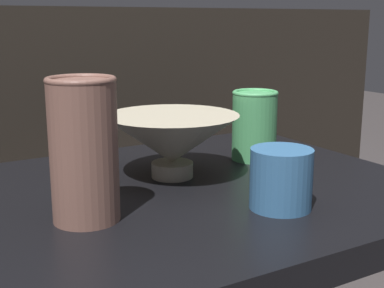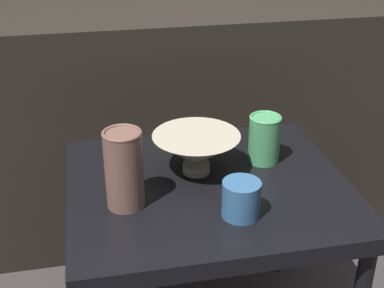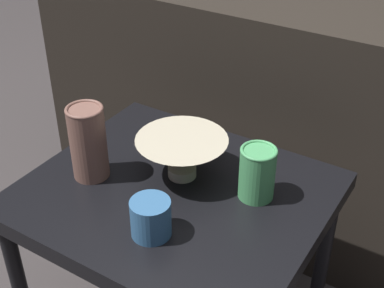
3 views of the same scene
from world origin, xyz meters
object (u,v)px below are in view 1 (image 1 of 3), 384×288
object	(u,v)px
vase_colorful_right	(254,124)
bowl	(172,140)
cup	(281,179)
vase_textured_left	(84,149)

from	to	relation	value
vase_colorful_right	bowl	bearing A→B (deg)	-172.56
vase_colorful_right	cup	world-z (taller)	vase_colorful_right
vase_textured_left	cup	xyz separation A→B (m)	(0.23, -0.09, -0.05)
vase_textured_left	cup	world-z (taller)	vase_textured_left
bowl	vase_textured_left	distance (m)	0.21
bowl	vase_textured_left	world-z (taller)	vase_textured_left
bowl	vase_textured_left	bearing A→B (deg)	-148.96
bowl	vase_textured_left	xyz separation A→B (m)	(-0.18, -0.11, 0.03)
cup	bowl	bearing A→B (deg)	105.41
bowl	vase_colorful_right	xyz separation A→B (m)	(0.17, 0.02, 0.00)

